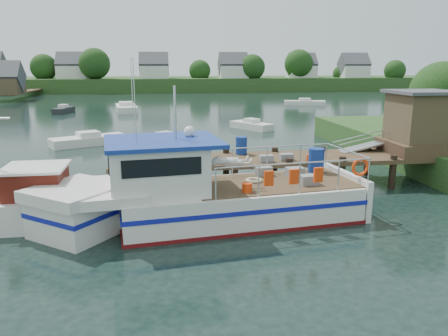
{
  "coord_description": "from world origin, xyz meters",
  "views": [
    {
      "loc": [
        -3.6,
        -19.8,
        5.67
      ],
      "look_at": [
        -1.0,
        -1.5,
        1.3
      ],
      "focal_mm": 35.0,
      "sensor_mm": 36.0,
      "label": 1
    }
  ],
  "objects": [
    {
      "name": "ground_plane",
      "position": [
        0.0,
        0.0,
        0.0
      ],
      "size": [
        160.0,
        160.0,
        0.0
      ],
      "primitive_type": "plane",
      "color": "black"
    },
    {
      "name": "moored_c",
      "position": [
        17.03,
        16.1,
        0.41
      ],
      "size": [
        7.24,
        5.63,
        1.11
      ],
      "rotation": [
        0.0,
        0.0,
        0.36
      ],
      "color": "silver",
      "rests_on": "ground"
    },
    {
      "name": "dock",
      "position": [
        6.51,
        0.01,
        2.24
      ],
      "size": [
        16.6,
        3.0,
        4.78
      ],
      "color": "#493622",
      "rests_on": "ground"
    },
    {
      "name": "moored_a",
      "position": [
        -8.95,
        12.61,
        0.36
      ],
      "size": [
        5.57,
        4.02,
        0.98
      ],
      "rotation": [
        0.0,
        0.0,
        0.12
      ],
      "color": "silver",
      "rests_on": "ground"
    },
    {
      "name": "work_boat",
      "position": [
        -9.1,
        -3.86,
        0.71
      ],
      "size": [
        8.49,
        2.69,
        4.48
      ],
      "rotation": [
        0.0,
        0.0,
        0.01
      ],
      "color": "silver",
      "rests_on": "ground"
    },
    {
      "name": "moored_far",
      "position": [
        17.04,
        41.9,
        0.37
      ],
      "size": [
        6.12,
        3.29,
        0.99
      ],
      "rotation": [
        0.0,
        0.0,
        0.02
      ],
      "color": "silver",
      "rests_on": "ground"
    },
    {
      "name": "lobster_boat",
      "position": [
        -2.33,
        -4.6,
        1.08
      ],
      "size": [
        12.5,
        4.87,
        5.93
      ],
      "rotation": [
        0.0,
        0.0,
        0.12
      ],
      "color": "silver",
      "rests_on": "ground"
    },
    {
      "name": "far_shore",
      "position": [
        0.01,
        82.37,
        2.1
      ],
      "size": [
        140.0,
        42.55,
        9.22
      ],
      "color": "#2C4E20",
      "rests_on": "ground"
    },
    {
      "name": "moored_rowboat",
      "position": [
        -3.48,
        10.8,
        0.41
      ],
      "size": [
        3.77,
        3.36,
        1.1
      ],
      "rotation": [
        0.0,
        0.0,
        0.15
      ],
      "color": "#493622",
      "rests_on": "ground"
    },
    {
      "name": "moored_d",
      "position": [
        -8.04,
        36.54,
        0.44
      ],
      "size": [
        3.29,
        7.28,
        1.2
      ],
      "rotation": [
        0.0,
        0.0,
        -0.39
      ],
      "color": "silver",
      "rests_on": "ground"
    },
    {
      "name": "moored_e",
      "position": [
        -15.4,
        35.37,
        0.39
      ],
      "size": [
        2.1,
        4.01,
        1.06
      ],
      "rotation": [
        0.0,
        0.0,
        -0.04
      ],
      "color": "black",
      "rests_on": "ground"
    },
    {
      "name": "moored_b",
      "position": [
        4.4,
        18.83,
        0.36
      ],
      "size": [
        3.56,
        4.48,
        0.96
      ],
      "rotation": [
        0.0,
        0.0,
        -0.4
      ],
      "color": "silver",
      "rests_on": "ground"
    }
  ]
}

